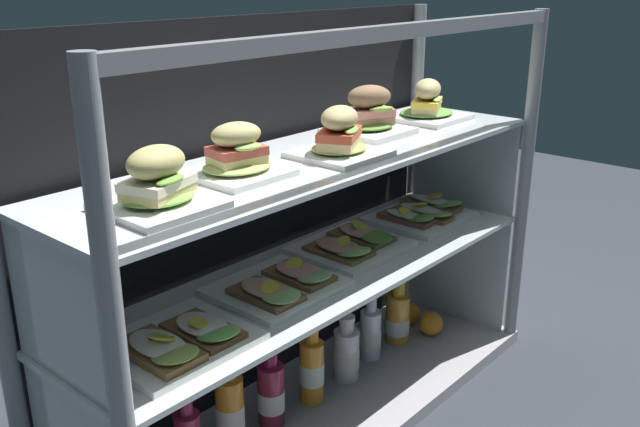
# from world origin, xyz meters

# --- Properties ---
(ground_plane) EXTENTS (6.00, 6.00, 0.02)m
(ground_plane) POSITION_xyz_m (0.00, 0.00, -0.01)
(ground_plane) COLOR #2D3139
(ground_plane) RESTS_ON ground
(case_base_deck) EXTENTS (1.39, 0.42, 0.04)m
(case_base_deck) POSITION_xyz_m (0.00, 0.00, 0.02)
(case_base_deck) COLOR #A39FA4
(case_base_deck) RESTS_ON ground
(case_frame) EXTENTS (1.39, 0.42, 1.00)m
(case_frame) POSITION_xyz_m (0.00, 0.11, 0.54)
(case_frame) COLOR gray
(case_frame) RESTS_ON ground
(riser_lower_tier) EXTENTS (1.31, 0.34, 0.37)m
(riser_lower_tier) POSITION_xyz_m (0.00, 0.00, 0.22)
(riser_lower_tier) COLOR silver
(riser_lower_tier) RESTS_ON case_base_deck
(shelf_lower_glass) EXTENTS (1.33, 0.36, 0.01)m
(shelf_lower_glass) POSITION_xyz_m (0.00, 0.00, 0.41)
(shelf_lower_glass) COLOR silver
(shelf_lower_glass) RESTS_ON riser_lower_tier
(riser_upper_tier) EXTENTS (1.31, 0.34, 0.27)m
(riser_upper_tier) POSITION_xyz_m (0.00, 0.00, 0.55)
(riser_upper_tier) COLOR silver
(riser_upper_tier) RESTS_ON shelf_lower_glass
(shelf_upper_glass) EXTENTS (1.33, 0.36, 0.01)m
(shelf_upper_glass) POSITION_xyz_m (0.00, 0.00, 0.70)
(shelf_upper_glass) COLOR silver
(shelf_upper_glass) RESTS_ON riser_upper_tier
(plated_roll_sandwich_near_left_corner) EXTENTS (0.18, 0.18, 0.11)m
(plated_roll_sandwich_near_left_corner) POSITION_xyz_m (-0.47, -0.04, 0.75)
(plated_roll_sandwich_near_left_corner) COLOR white
(plated_roll_sandwich_near_left_corner) RESTS_ON shelf_upper_glass
(plated_roll_sandwich_mid_left) EXTENTS (0.18, 0.18, 0.11)m
(plated_roll_sandwich_mid_left) POSITION_xyz_m (-0.25, 0.01, 0.74)
(plated_roll_sandwich_mid_left) COLOR white
(plated_roll_sandwich_mid_left) RESTS_ON shelf_upper_glass
(plated_roll_sandwich_near_right_corner) EXTENTS (0.18, 0.18, 0.11)m
(plated_roll_sandwich_near_right_corner) POSITION_xyz_m (0.01, -0.05, 0.75)
(plated_roll_sandwich_near_right_corner) COLOR white
(plated_roll_sandwich_near_right_corner) RESTS_ON shelf_upper_glass
(plated_roll_sandwich_far_left) EXTENTS (0.18, 0.18, 0.12)m
(plated_roll_sandwich_far_left) POSITION_xyz_m (0.23, 0.04, 0.75)
(plated_roll_sandwich_far_left) COLOR white
(plated_roll_sandwich_far_left) RESTS_ON shelf_upper_glass
(plated_roll_sandwich_left_of_center) EXTENTS (0.20, 0.20, 0.11)m
(plated_roll_sandwich_left_of_center) POSITION_xyz_m (0.49, 0.03, 0.74)
(plated_roll_sandwich_left_of_center) COLOR white
(plated_roll_sandwich_left_of_center) RESTS_ON shelf_upper_glass
(open_sandwich_tray_far_right) EXTENTS (0.27, 0.24, 0.06)m
(open_sandwich_tray_far_right) POSITION_xyz_m (-0.46, -0.05, 0.43)
(open_sandwich_tray_far_right) COLOR white
(open_sandwich_tray_far_right) RESTS_ON shelf_lower_glass
(open_sandwich_tray_near_right_corner) EXTENTS (0.27, 0.23, 0.06)m
(open_sandwich_tray_near_right_corner) POSITION_xyz_m (-0.15, -0.02, 0.43)
(open_sandwich_tray_near_right_corner) COLOR white
(open_sandwich_tray_near_right_corner) RESTS_ON shelf_lower_glass
(open_sandwich_tray_mid_right) EXTENTS (0.27, 0.23, 0.06)m
(open_sandwich_tray_mid_right) POSITION_xyz_m (0.14, 0.02, 0.43)
(open_sandwich_tray_mid_right) COLOR white
(open_sandwich_tray_mid_right) RESTS_ON shelf_lower_glass
(open_sandwich_tray_right_of_center) EXTENTS (0.27, 0.23, 0.06)m
(open_sandwich_tray_right_of_center) POSITION_xyz_m (0.46, 0.01, 0.43)
(open_sandwich_tray_right_of_center) COLOR white
(open_sandwich_tray_right_of_center) RESTS_ON shelf_lower_glass
(juice_bottle_back_right) EXTENTS (0.07, 0.07, 0.23)m
(juice_bottle_back_right) POSITION_xyz_m (-0.26, 0.04, 0.13)
(juice_bottle_back_right) COLOR orange
(juice_bottle_back_right) RESTS_ON case_base_deck
(juice_bottle_back_left) EXTENTS (0.07, 0.07, 0.21)m
(juice_bottle_back_left) POSITION_xyz_m (-0.14, 0.04, 0.12)
(juice_bottle_back_left) COLOR maroon
(juice_bottle_back_left) RESTS_ON case_base_deck
(juice_bottle_front_fourth) EXTENTS (0.06, 0.06, 0.22)m
(juice_bottle_front_fourth) POSITION_xyz_m (0.00, 0.03, 0.13)
(juice_bottle_front_fourth) COLOR orange
(juice_bottle_front_fourth) RESTS_ON case_base_deck
(juice_bottle_tucked_behind) EXTENTS (0.07, 0.07, 0.19)m
(juice_bottle_tucked_behind) POSITION_xyz_m (0.14, 0.03, 0.11)
(juice_bottle_tucked_behind) COLOR silver
(juice_bottle_tucked_behind) RESTS_ON case_base_deck
(juice_bottle_front_right_end) EXTENTS (0.06, 0.06, 0.20)m
(juice_bottle_front_right_end) POSITION_xyz_m (0.27, 0.04, 0.11)
(juice_bottle_front_right_end) COLOR white
(juice_bottle_front_right_end) RESTS_ON case_base_deck
(juice_bottle_near_post) EXTENTS (0.07, 0.07, 0.21)m
(juice_bottle_near_post) POSITION_xyz_m (0.40, 0.04, 0.11)
(juice_bottle_near_post) COLOR gold
(juice_bottle_near_post) RESTS_ON case_base_deck
(orange_fruit_beside_bottles) EXTENTS (0.07, 0.07, 0.07)m
(orange_fruit_beside_bottles) POSITION_xyz_m (0.51, 0.07, 0.07)
(orange_fruit_beside_bottles) COLOR orange
(orange_fruit_beside_bottles) RESTS_ON case_base_deck
(orange_fruit_near_left_post) EXTENTS (0.07, 0.07, 0.07)m
(orange_fruit_near_left_post) POSITION_xyz_m (0.50, -0.02, 0.07)
(orange_fruit_near_left_post) COLOR orange
(orange_fruit_near_left_post) RESTS_ON case_base_deck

